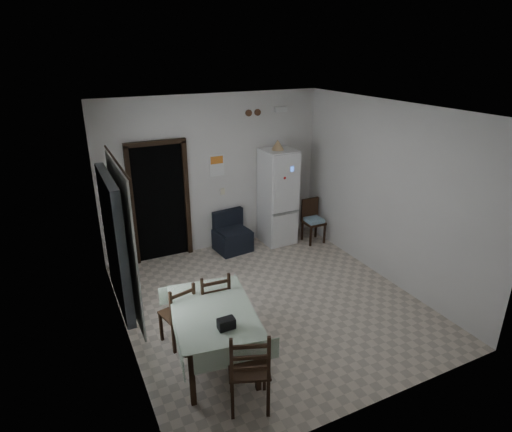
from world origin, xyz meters
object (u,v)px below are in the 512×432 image
object	(u,v)px
corner_chair	(314,221)
dining_chair_far_left	(177,312)
dining_table	(214,336)
dining_chair_near_head	(249,366)
navy_seat	(232,232)
fridge	(278,197)
dining_chair_far_right	(213,302)

from	to	relation	value
corner_chair	dining_chair_far_left	world-z (taller)	dining_chair_far_left
dining_table	dining_chair_near_head	size ratio (longest dim) A/B	1.40
navy_seat	corner_chair	bearing A→B (deg)	-18.71
dining_chair_far_left	dining_chair_near_head	world-z (taller)	dining_chair_near_head
fridge	navy_seat	world-z (taller)	fridge
navy_seat	corner_chair	size ratio (longest dim) A/B	0.87
dining_chair_far_right	dining_chair_near_head	size ratio (longest dim) A/B	0.95
fridge	dining_table	size ratio (longest dim) A/B	1.31
dining_table	dining_chair_far_right	distance (m)	0.59
navy_seat	dining_chair_far_left	distance (m)	2.79
fridge	navy_seat	size ratio (longest dim) A/B	2.49
corner_chair	dining_chair_far_right	world-z (taller)	dining_chair_far_right
fridge	dining_table	bearing A→B (deg)	-132.07
corner_chair	dining_chair_near_head	bearing A→B (deg)	-131.09
navy_seat	corner_chair	distance (m)	1.64
fridge	corner_chair	size ratio (longest dim) A/B	2.16
dining_chair_far_left	dining_chair_far_right	world-z (taller)	dining_chair_far_right
fridge	dining_chair_far_right	world-z (taller)	fridge
fridge	dining_chair_near_head	bearing A→B (deg)	-124.02
dining_chair_far_left	dining_chair_near_head	distance (m)	1.42
navy_seat	dining_chair_far_right	size ratio (longest dim) A/B	0.78
navy_seat	dining_chair_far_left	xyz separation A→B (m)	(-1.71, -2.20, 0.07)
fridge	dining_table	distance (m)	3.70
corner_chair	dining_chair_far_right	xyz separation A→B (m)	(-2.83, -1.87, 0.05)
dining_chair_near_head	fridge	bearing A→B (deg)	-101.95
dining_chair_far_right	dining_chair_near_head	distance (m)	1.36
fridge	dining_chair_near_head	size ratio (longest dim) A/B	1.83
dining_table	dining_chair_far_left	bearing A→B (deg)	126.52
fridge	dining_chair_near_head	xyz separation A→B (m)	(-2.30, -3.57, -0.42)
navy_seat	fridge	bearing A→B (deg)	-6.48
navy_seat	dining_chair_near_head	size ratio (longest dim) A/B	0.74
dining_table	dining_chair_far_right	xyz separation A→B (m)	(0.19, 0.55, 0.11)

